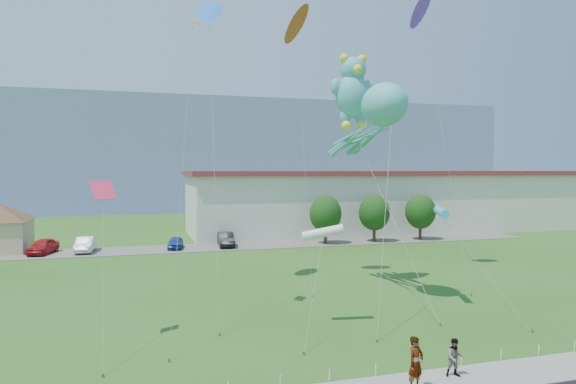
% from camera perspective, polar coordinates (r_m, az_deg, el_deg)
% --- Properties ---
extents(ground, '(160.00, 160.00, 0.00)m').
position_cam_1_polar(ground, '(23.78, 10.57, -18.09)').
color(ground, '#265718').
rests_on(ground, ground).
extents(parking_strip, '(70.00, 6.00, 0.06)m').
position_cam_1_polar(parking_strip, '(56.38, -5.80, -6.01)').
color(parking_strip, '#59544C').
rests_on(parking_strip, ground).
extents(hill_ridge, '(160.00, 50.00, 25.00)m').
position_cam_1_polar(hill_ridge, '(140.27, -12.17, 4.12)').
color(hill_ridge, '#7488A1').
rests_on(hill_ridge, ground).
extents(warehouse, '(61.00, 15.00, 8.20)m').
position_cam_1_polar(warehouse, '(73.47, 13.19, -0.88)').
color(warehouse, beige).
rests_on(warehouse, ground).
extents(rope_fence, '(26.05, 0.05, 0.50)m').
position_cam_1_polar(rope_fence, '(22.61, 12.14, -18.53)').
color(rope_fence, white).
rests_on(rope_fence, ground).
extents(tree_near, '(3.60, 3.60, 5.47)m').
position_cam_1_polar(tree_near, '(57.68, 4.19, -2.45)').
color(tree_near, '#3F2B19').
rests_on(tree_near, ground).
extents(tree_mid, '(3.60, 3.60, 5.47)m').
position_cam_1_polar(tree_mid, '(60.04, 9.57, -2.29)').
color(tree_mid, '#3F2B19').
rests_on(tree_mid, ground).
extents(tree_far, '(3.60, 3.60, 5.47)m').
position_cam_1_polar(tree_far, '(62.88, 14.50, -2.12)').
color(tree_far, '#3F2B19').
rests_on(tree_far, ground).
extents(pedestrian_left, '(0.86, 0.71, 2.01)m').
position_cam_1_polar(pedestrian_left, '(20.76, 14.01, -17.98)').
color(pedestrian_left, gray).
rests_on(pedestrian_left, sidewalk).
extents(pedestrian_right, '(0.85, 0.73, 1.52)m').
position_cam_1_polar(pedestrian_right, '(22.47, 18.10, -17.08)').
color(pedestrian_right, gray).
rests_on(pedestrian_right, sidewalk).
extents(parked_car_red, '(2.87, 4.74, 1.51)m').
position_cam_1_polar(parked_car_red, '(56.29, -25.58, -5.45)').
color(parked_car_red, '#B3161A').
rests_on(parked_car_red, parking_strip).
extents(parked_car_silver, '(1.88, 4.68, 1.51)m').
position_cam_1_polar(parked_car_silver, '(55.84, -21.59, -5.44)').
color(parked_car_silver, silver).
rests_on(parked_car_silver, parking_strip).
extents(parked_car_blue, '(2.01, 3.85, 1.25)m').
position_cam_1_polar(parked_car_blue, '(55.49, -12.39, -5.51)').
color(parked_car_blue, '#1C3B9B').
rests_on(parked_car_blue, parking_strip).
extents(parked_car_black, '(1.90, 4.67, 1.51)m').
position_cam_1_polar(parked_car_black, '(56.13, -6.92, -5.25)').
color(parked_car_black, black).
rests_on(parked_car_black, parking_strip).
extents(octopus_kite, '(5.01, 12.98, 13.69)m').
position_cam_1_polar(octopus_kite, '(33.47, 9.72, 8.10)').
color(octopus_kite, '#44A8A9').
rests_on(octopus_kite, ground).
extents(teddy_bear_kite, '(3.34, 10.96, 16.45)m').
position_cam_1_polar(teddy_bear_kite, '(36.99, 7.23, 11.16)').
color(teddy_bear_kite, '#44A8A9').
rests_on(teddy_bear_kite, ground).
extents(small_kite_pink, '(1.29, 5.23, 7.80)m').
position_cam_1_polar(small_kite_pink, '(25.73, -19.87, -1.36)').
color(small_kite_pink, '#FB375A').
rests_on(small_kite_pink, ground).
extents(small_kite_cyan, '(1.80, 7.22, 6.21)m').
position_cam_1_polar(small_kite_cyan, '(32.75, 16.71, -2.20)').
color(small_kite_cyan, '#2DB6CC').
rests_on(small_kite_cyan, ground).
extents(small_kite_orange, '(1.80, 5.87, 19.80)m').
position_cam_1_polar(small_kite_orange, '(39.59, 0.95, 17.54)').
color(small_kite_orange, '#CD4D16').
rests_on(small_kite_orange, ground).
extents(small_kite_blue, '(2.03, 11.63, 20.05)m').
position_cam_1_polar(small_kite_blue, '(37.79, -8.69, 18.56)').
color(small_kite_blue, blue).
rests_on(small_kite_blue, ground).
extents(small_kite_purple, '(1.80, 8.39, 21.72)m').
position_cam_1_polar(small_kite_purple, '(43.89, 14.64, 18.41)').
color(small_kite_purple, purple).
rests_on(small_kite_purple, ground).
extents(small_kite_yellow, '(2.47, 6.94, 17.03)m').
position_cam_1_polar(small_kite_yellow, '(28.59, -10.82, 14.47)').
color(small_kite_yellow, gold).
rests_on(small_kite_yellow, ground).
extents(small_kite_white, '(2.62, 5.06, 5.44)m').
position_cam_1_polar(small_kite_white, '(27.38, 3.86, -4.60)').
color(small_kite_white, white).
rests_on(small_kite_white, ground).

